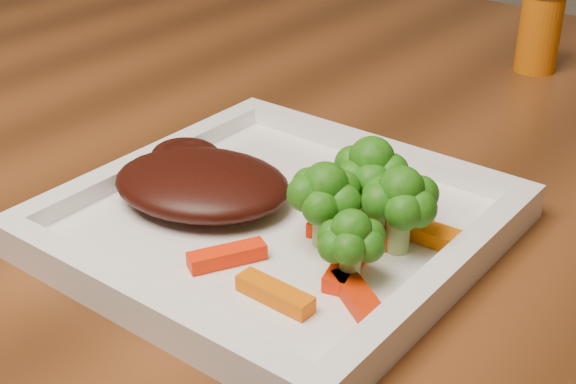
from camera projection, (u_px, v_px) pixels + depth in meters
The scene contains 14 objects.
plate at pixel (277, 227), 0.55m from camera, with size 0.27×0.27×0.01m, color white.
steak at pixel (202, 184), 0.56m from camera, with size 0.13×0.10×0.03m, color #390E08.
broccoli_0 at pixel (371, 174), 0.53m from camera, with size 0.06×0.06×0.07m, color #247012, non-canonical shape.
broccoli_1 at pixel (400, 206), 0.50m from camera, with size 0.06×0.06×0.06m, color #196210, non-canonical shape.
broccoli_2 at pixel (351, 240), 0.47m from camera, with size 0.05×0.05×0.06m, color #397713, non-canonical shape.
broccoli_3 at pixel (325, 202), 0.51m from camera, with size 0.05×0.05×0.06m, color #207413, non-canonical shape.
carrot_0 at pixel (275, 293), 0.46m from camera, with size 0.05×0.01×0.01m, color #E76203.
carrot_1 at pixel (360, 300), 0.46m from camera, with size 0.05×0.01×0.01m, color red.
carrot_2 at pixel (227, 256), 0.50m from camera, with size 0.05×0.01×0.01m, color #FF2604.
carrot_3 at pixel (434, 235), 0.52m from camera, with size 0.06×0.02×0.01m, color #FF6F04.
carrot_4 at pixel (352, 190), 0.57m from camera, with size 0.05×0.01×0.01m, color #E15503.
carrot_5 at pixel (347, 264), 0.49m from camera, with size 0.05×0.01×0.01m, color #FC2804.
carrot_6 at pixel (349, 233), 0.52m from camera, with size 0.05×0.01×0.01m, color #FF2904.
spice_shaker at pixel (540, 28), 0.82m from camera, with size 0.04×0.04×0.09m, color #C9610B.
Camera 1 is at (0.37, -0.41, 1.04)m, focal length 50.00 mm.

